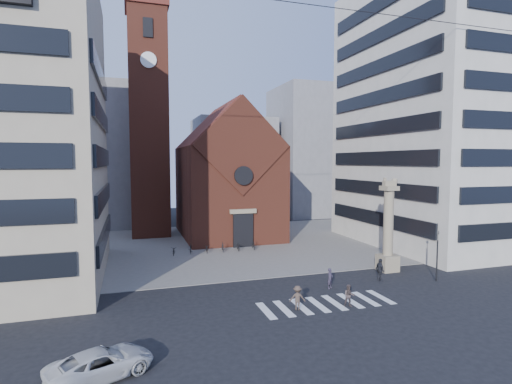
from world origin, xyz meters
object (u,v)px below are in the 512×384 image
lion_column (388,234)px  white_car (101,364)px  pedestrian_0 (330,278)px  pedestrian_1 (349,296)px  scooter_0 (174,251)px  pedestrian_2 (380,270)px  traffic_light (437,255)px

lion_column → white_car: size_ratio=1.78×
lion_column → pedestrian_0: 8.53m
pedestrian_1 → scooter_0: bearing=141.2°
pedestrian_0 → pedestrian_2: (4.92, 0.36, 0.17)m
traffic_light → pedestrian_2: (-4.61, 1.38, -1.31)m
pedestrian_1 → pedestrian_0: bearing=104.1°
pedestrian_2 → scooter_0: (-15.63, 14.89, -0.48)m
lion_column → scooter_0: size_ratio=5.13×
traffic_light → white_car: size_ratio=0.88×
traffic_light → scooter_0: bearing=141.2°
pedestrian_2 → scooter_0: size_ratio=1.16×
pedestrian_0 → pedestrian_1: (-0.69, -4.05, -0.02)m
white_car → scooter_0: bearing=-38.2°
lion_column → scooter_0: lion_column is taller
traffic_light → pedestrian_1: bearing=-163.5°
scooter_0 → white_car: bearing=-97.0°
traffic_light → pedestrian_0: (-9.53, 1.02, -1.48)m
pedestrian_2 → scooter_0: pedestrian_2 is taller
lion_column → scooter_0: (-18.25, 12.27, -2.96)m
traffic_light → pedestrian_1: size_ratio=2.74×
lion_column → pedestrian_2: 4.46m
pedestrian_0 → pedestrian_1: bearing=-133.3°
pedestrian_1 → pedestrian_2: bearing=62.0°
pedestrian_1 → pedestrian_2: size_ratio=0.80×
traffic_light → pedestrian_0: size_ratio=2.66×
white_car → pedestrian_1: bearing=-98.3°
lion_column → scooter_0: 22.19m
traffic_light → pedestrian_1: traffic_light is taller
pedestrian_1 → scooter_0: size_ratio=0.93×
pedestrian_0 → scooter_0: size_ratio=0.96×
scooter_0 → pedestrian_0: bearing=-48.0°
white_car → pedestrian_2: size_ratio=2.49×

